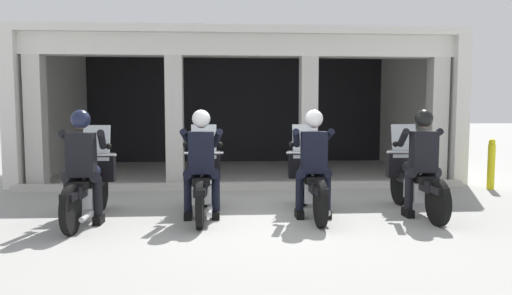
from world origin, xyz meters
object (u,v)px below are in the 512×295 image
motorcycle_far_right (414,180)px  police_officer_far_right (423,154)px  motorcycle_center_right (310,181)px  motorcycle_center_left (203,182)px  motorcycle_far_left (89,185)px  police_officer_center_left (202,155)px  bollard_kerbside (491,164)px  police_officer_center_right (313,154)px  police_officer_far_left (82,157)px

motorcycle_far_right → police_officer_far_right: 0.52m
motorcycle_center_right → police_officer_far_right: police_officer_far_right is taller
motorcycle_center_left → motorcycle_far_left: bearing=-165.6°
police_officer_center_left → bollard_kerbside: 6.02m
motorcycle_far_right → police_officer_center_left: bearing=-175.2°
police_officer_center_right → bollard_kerbside: size_ratio=1.58×
bollard_kerbside → motorcycle_center_right: bearing=-154.5°
motorcycle_center_left → motorcycle_far_right: same height
police_officer_center_left → police_officer_far_right: size_ratio=1.00×
police_officer_far_left → motorcycle_far_left: bearing=86.1°
motorcycle_center_right → motorcycle_far_right: 1.62m
police_officer_far_right → police_officer_center_left: bearing=179.8°
police_officer_far_left → motorcycle_center_right: 3.30m
motorcycle_center_left → bollard_kerbside: bearing=25.6°
motorcycle_center_right → police_officer_center_right: 0.52m
police_officer_far_left → police_officer_center_left: size_ratio=1.00×
motorcycle_center_right → motorcycle_far_right: bearing=-0.6°
police_officer_far_left → motorcycle_center_left: size_ratio=0.78×
motorcycle_center_right → police_officer_far_left: bearing=-172.0°
police_officer_far_left → motorcycle_far_right: (4.86, 0.42, -0.44)m
motorcycle_far_left → police_officer_far_right: (4.86, -0.14, 0.44)m
motorcycle_center_left → police_officer_center_right: police_officer_center_right is taller
police_officer_center_right → motorcycle_center_right: bearing=89.9°
motorcycle_far_left → police_officer_center_right: (3.24, -0.12, 0.44)m
bollard_kerbside → police_officer_center_left: bearing=-159.1°
motorcycle_far_left → motorcycle_far_right: size_ratio=1.00×
motorcycle_center_right → bollard_kerbside: 4.42m
police_officer_center_left → police_officer_far_right: same height
motorcycle_far_left → police_officer_center_left: police_officer_center_left is taller
motorcycle_center_right → bollard_kerbside: size_ratio=2.03×
motorcycle_center_left → police_officer_center_left: bearing=-83.0°
police_officer_center_left → motorcycle_center_left: bearing=97.0°
police_officer_far_left → police_officer_far_right: (4.86, 0.14, 0.00)m
motorcycle_far_left → bollard_kerbside: size_ratio=2.03×
motorcycle_center_left → police_officer_far_right: bearing=1.2°
motorcycle_center_left → police_officer_center_right: bearing=-4.0°
bollard_kerbside → motorcycle_center_left: bearing=-161.6°
police_officer_far_left → motorcycle_center_left: 1.75m
police_officer_center_left → bollard_kerbside: (5.61, 2.14, -0.44)m
police_officer_far_right → bollard_kerbside: size_ratio=1.58×
police_officer_far_left → police_officer_far_right: 4.86m
bollard_kerbside → police_officer_far_left: bearing=-162.0°
motorcycle_center_left → police_officer_center_right: 1.71m
police_officer_center_left → police_officer_center_right: bearing=5.9°
motorcycle_center_left → police_officer_far_right: 3.28m
police_officer_center_left → police_officer_center_right: size_ratio=1.00×
motorcycle_center_right → police_officer_center_left: bearing=-171.3°
police_officer_far_left → bollard_kerbside: 7.61m
motorcycle_far_right → bollard_kerbside: size_ratio=2.03×
police_officer_center_left → police_officer_far_left: bearing=-165.6°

